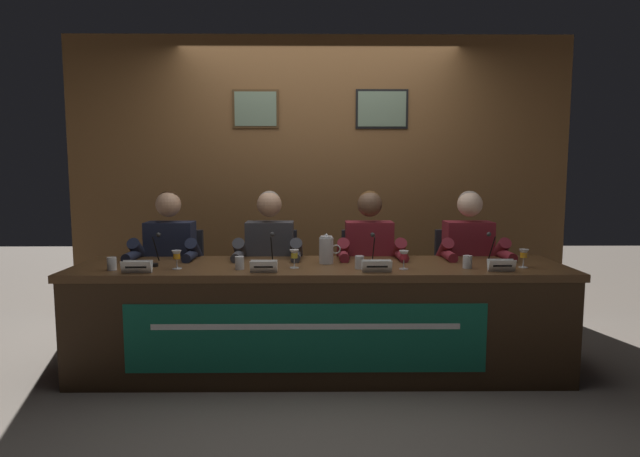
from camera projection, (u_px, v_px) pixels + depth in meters
The scene contains 28 objects.
ground_plane at pixel (320, 370), 3.68m from camera, with size 12.00×12.00×0.00m, color #70665B.
wall_back_panelled at pixel (319, 180), 4.85m from camera, with size 4.56×0.14×2.60m.
conference_table at pixel (320, 303), 3.52m from camera, with size 3.36×0.75×0.75m.
chair_far_left at pixel (176, 290), 4.18m from camera, with size 0.44×0.44×0.92m.
panelist_far_left at pixel (168, 260), 3.95m from camera, with size 0.51×0.48×1.24m.
nameplate_far_left at pixel (137, 267), 3.30m from camera, with size 0.19×0.06×0.08m.
juice_glass_far_left at pixel (177, 256), 3.43m from camera, with size 0.06×0.06×0.12m.
water_cup_far_left at pixel (112, 264), 3.40m from camera, with size 0.06×0.06×0.08m.
microphone_far_left at pixel (155, 255), 3.56m from camera, with size 0.06×0.17×0.22m.
chair_center_left at pixel (272, 290), 4.18m from camera, with size 0.44×0.44×0.92m.
panelist_center_left at pixel (269, 260), 3.95m from camera, with size 0.51×0.48×1.24m.
nameplate_center_left at pixel (264, 266), 3.31m from camera, with size 0.17×0.06×0.08m.
juice_glass_center_left at pixel (294, 255), 3.46m from camera, with size 0.06×0.06×0.12m.
water_cup_center_left at pixel (240, 264), 3.42m from camera, with size 0.06×0.06×0.08m.
microphone_center_left at pixel (272, 254), 3.58m from camera, with size 0.06×0.17×0.22m.
chair_center_right at pixel (367, 289), 4.19m from camera, with size 0.44×0.44×0.92m.
panelist_center_right at pixel (370, 259), 3.96m from camera, with size 0.51×0.48×1.24m.
nameplate_center_right at pixel (377, 266), 3.32m from camera, with size 0.19×0.06×0.08m.
juice_glass_center_right at pixel (404, 256), 3.42m from camera, with size 0.06×0.06×0.12m.
water_cup_center_right at pixel (359, 263), 3.45m from camera, with size 0.06×0.06×0.08m.
microphone_center_right at pixel (374, 255), 3.56m from camera, with size 0.06×0.17×0.22m.
chair_far_right at pixel (462, 289), 4.20m from camera, with size 0.44×0.44×0.92m.
panelist_far_right at pixel (471, 259), 3.97m from camera, with size 0.51×0.48×1.24m.
nameplate_far_right at pixel (502, 265), 3.35m from camera, with size 0.17×0.06×0.08m.
juice_glass_far_right at pixel (524, 255), 3.48m from camera, with size 0.06×0.06×0.12m.
water_cup_far_right at pixel (467, 262), 3.47m from camera, with size 0.06×0.06×0.08m.
microphone_far_right at pixel (492, 254), 3.59m from camera, with size 0.06×0.17×0.22m.
water_pitcher_central at pixel (326, 250), 3.64m from camera, with size 0.15×0.10×0.21m.
Camera 1 is at (-0.03, -3.55, 1.40)m, focal length 29.39 mm.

